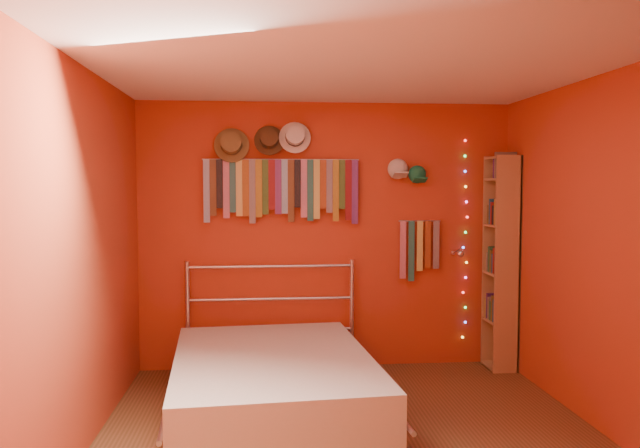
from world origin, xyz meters
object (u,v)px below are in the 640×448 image
object	(u,v)px
tie_rack	(282,187)
bed	(273,381)
reading_lamp	(459,253)
bookshelf	(505,261)

from	to	relation	value
tie_rack	bed	xyz separation A→B (m)	(-0.11, -1.11, -1.47)
reading_lamp	bed	distance (m)	2.17
reading_lamp	bed	size ratio (longest dim) A/B	0.13
bookshelf	tie_rack	bearing A→B (deg)	175.75
bed	reading_lamp	bearing A→B (deg)	24.27
tie_rack	bed	bearing A→B (deg)	-95.54
reading_lamp	bed	xyz separation A→B (m)	(-1.75, -0.96, -0.86)
tie_rack	bookshelf	size ratio (longest dim) A/B	0.72
tie_rack	reading_lamp	size ratio (longest dim) A/B	5.15
bookshelf	bed	distance (m)	2.51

